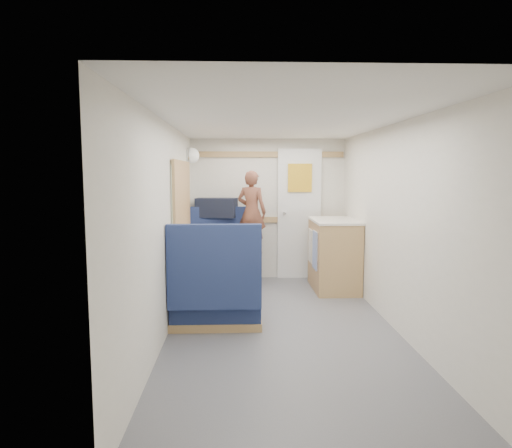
{
  "coord_description": "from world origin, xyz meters",
  "views": [
    {
      "loc": [
        -0.42,
        -4.27,
        1.53
      ],
      "look_at": [
        -0.22,
        0.9,
        0.94
      ],
      "focal_mm": 32.0,
      "sensor_mm": 36.0,
      "label": 1
    }
  ],
  "objects_px": {
    "tray": "(235,246)",
    "cheese_block": "(221,242)",
    "bench_near": "(216,297)",
    "pepper_grinder": "(224,236)",
    "tumbler_left": "(206,242)",
    "dinette_table": "(219,255)",
    "orange_fruit": "(234,241)",
    "wine_glass": "(212,231)",
    "tumbler_right": "(223,236)",
    "beer_glass": "(238,236)",
    "galley_counter": "(334,254)",
    "tumbler_mid": "(205,236)",
    "duffel_bag": "(217,208)",
    "bread_loaf": "(231,235)",
    "dome_light": "(192,155)",
    "person": "(252,212)",
    "bench_far": "(222,263)"
  },
  "relations": [
    {
      "from": "bench_near",
      "to": "tumbler_right",
      "type": "height_order",
      "value": "bench_near"
    },
    {
      "from": "galley_counter",
      "to": "tumbler_right",
      "type": "bearing_deg",
      "value": -162.03
    },
    {
      "from": "bench_near",
      "to": "pepper_grinder",
      "type": "relative_size",
      "value": 10.35
    },
    {
      "from": "tumbler_left",
      "to": "dome_light",
      "type": "bearing_deg",
      "value": 102.18
    },
    {
      "from": "bench_near",
      "to": "cheese_block",
      "type": "bearing_deg",
      "value": 86.99
    },
    {
      "from": "dinette_table",
      "to": "duffel_bag",
      "type": "bearing_deg",
      "value": 94.1
    },
    {
      "from": "bench_near",
      "to": "wine_glass",
      "type": "bearing_deg",
      "value": 95.01
    },
    {
      "from": "bread_loaf",
      "to": "tray",
      "type": "bearing_deg",
      "value": -84.86
    },
    {
      "from": "bench_near",
      "to": "beer_glass",
      "type": "relative_size",
      "value": 9.88
    },
    {
      "from": "dinette_table",
      "to": "tumbler_right",
      "type": "xyz_separation_m",
      "value": [
        0.05,
        0.09,
        0.21
      ]
    },
    {
      "from": "wine_glass",
      "to": "tumbler_right",
      "type": "xyz_separation_m",
      "value": [
        0.13,
        0.04,
        -0.06
      ]
    },
    {
      "from": "bench_near",
      "to": "pepper_grinder",
      "type": "height_order",
      "value": "bench_near"
    },
    {
      "from": "dome_light",
      "to": "person",
      "type": "xyz_separation_m",
      "value": [
        0.79,
        -0.06,
        -0.75
      ]
    },
    {
      "from": "orange_fruit",
      "to": "pepper_grinder",
      "type": "height_order",
      "value": "pepper_grinder"
    },
    {
      "from": "bench_near",
      "to": "tumbler_left",
      "type": "xyz_separation_m",
      "value": [
        -0.13,
        0.49,
        0.47
      ]
    },
    {
      "from": "bench_near",
      "to": "wine_glass",
      "type": "xyz_separation_m",
      "value": [
        -0.08,
        0.91,
        0.54
      ]
    },
    {
      "from": "orange_fruit",
      "to": "cheese_block",
      "type": "distance_m",
      "value": 0.16
    },
    {
      "from": "cheese_block",
      "to": "beer_glass",
      "type": "distance_m",
      "value": 0.39
    },
    {
      "from": "tray",
      "to": "cheese_block",
      "type": "xyz_separation_m",
      "value": [
        -0.15,
        0.09,
        0.02
      ]
    },
    {
      "from": "tumbler_left",
      "to": "pepper_grinder",
      "type": "distance_m",
      "value": 0.51
    },
    {
      "from": "beer_glass",
      "to": "pepper_grinder",
      "type": "relative_size",
      "value": 1.05
    },
    {
      "from": "tray",
      "to": "tumbler_left",
      "type": "xyz_separation_m",
      "value": [
        -0.31,
        -0.03,
        0.04
      ]
    },
    {
      "from": "dome_light",
      "to": "cheese_block",
      "type": "height_order",
      "value": "dome_light"
    },
    {
      "from": "tray",
      "to": "beer_glass",
      "type": "height_order",
      "value": "beer_glass"
    },
    {
      "from": "dome_light",
      "to": "orange_fruit",
      "type": "xyz_separation_m",
      "value": [
        0.57,
        -1.16,
        -0.98
      ]
    },
    {
      "from": "galley_counter",
      "to": "orange_fruit",
      "type": "xyz_separation_m",
      "value": [
        -1.29,
        -0.86,
        0.31
      ]
    },
    {
      "from": "dinette_table",
      "to": "orange_fruit",
      "type": "distance_m",
      "value": 0.41
    },
    {
      "from": "orange_fruit",
      "to": "cheese_block",
      "type": "xyz_separation_m",
      "value": [
        -0.14,
        0.06,
        -0.02
      ]
    },
    {
      "from": "beer_glass",
      "to": "tumbler_right",
      "type": "bearing_deg",
      "value": 179.79
    },
    {
      "from": "pepper_grinder",
      "to": "orange_fruit",
      "type": "bearing_deg",
      "value": -73.05
    },
    {
      "from": "dinette_table",
      "to": "bread_loaf",
      "type": "xyz_separation_m",
      "value": [
        0.13,
        0.27,
        0.2
      ]
    },
    {
      "from": "bench_far",
      "to": "pepper_grinder",
      "type": "distance_m",
      "value": 0.89
    },
    {
      "from": "bench_far",
      "to": "dome_light",
      "type": "distance_m",
      "value": 1.5
    },
    {
      "from": "bench_far",
      "to": "person",
      "type": "height_order",
      "value": "person"
    },
    {
      "from": "tray",
      "to": "wine_glass",
      "type": "relative_size",
      "value": 2.24
    },
    {
      "from": "wine_glass",
      "to": "tumbler_left",
      "type": "bearing_deg",
      "value": -96.24
    },
    {
      "from": "orange_fruit",
      "to": "tumbler_left",
      "type": "xyz_separation_m",
      "value": [
        -0.3,
        -0.07,
        0.0
      ]
    },
    {
      "from": "galley_counter",
      "to": "duffel_bag",
      "type": "xyz_separation_m",
      "value": [
        -1.55,
        0.57,
        0.57
      ]
    },
    {
      "from": "duffel_bag",
      "to": "tray",
      "type": "bearing_deg",
      "value": -68.49
    },
    {
      "from": "galley_counter",
      "to": "tumbler_left",
      "type": "height_order",
      "value": "galley_counter"
    },
    {
      "from": "bread_loaf",
      "to": "pepper_grinder",
      "type": "bearing_deg",
      "value": -116.14
    },
    {
      "from": "dinette_table",
      "to": "tray",
      "type": "xyz_separation_m",
      "value": [
        0.19,
        -0.34,
        0.16
      ]
    },
    {
      "from": "duffel_bag",
      "to": "pepper_grinder",
      "type": "bearing_deg",
      "value": -71.46
    },
    {
      "from": "dome_light",
      "to": "tumbler_right",
      "type": "height_order",
      "value": "dome_light"
    },
    {
      "from": "person",
      "to": "tray",
      "type": "height_order",
      "value": "person"
    },
    {
      "from": "dome_light",
      "to": "cheese_block",
      "type": "relative_size",
      "value": 2.22
    },
    {
      "from": "person",
      "to": "beer_glass",
      "type": "xyz_separation_m",
      "value": [
        -0.18,
        -0.7,
        -0.23
      ]
    },
    {
      "from": "dome_light",
      "to": "bench_near",
      "type": "bearing_deg",
      "value": -77.18
    },
    {
      "from": "bench_near",
      "to": "tumbler_mid",
      "type": "xyz_separation_m",
      "value": [
        -0.18,
        1.01,
        0.47
      ]
    },
    {
      "from": "person",
      "to": "tumbler_mid",
      "type": "bearing_deg",
      "value": 71.64
    }
  ]
}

